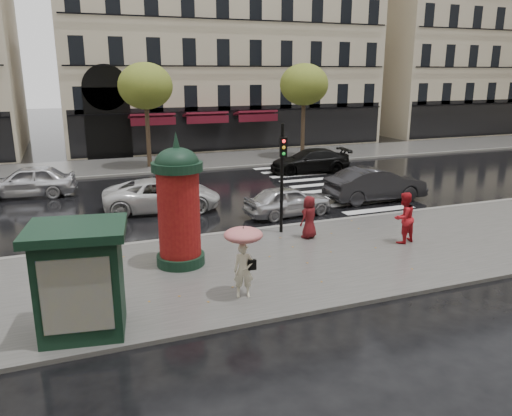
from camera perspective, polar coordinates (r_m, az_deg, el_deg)
name	(u,v)px	position (r m, az deg, el deg)	size (l,w,h in m)	color
ground	(298,256)	(17.05, 4.82, -5.49)	(160.00, 160.00, 0.00)	black
near_sidewalk	(305,259)	(16.61, 5.57, -5.86)	(90.00, 7.00, 0.12)	#474744
far_sidewalk	(177,163)	(34.57, -9.02, 5.13)	(90.00, 6.00, 0.12)	#474744
near_kerb	(265,229)	(19.62, 1.02, -2.41)	(90.00, 0.25, 0.14)	slate
far_kerb	(187,170)	(31.69, -7.86, 4.28)	(90.00, 0.25, 0.14)	slate
zebra_crossing	(320,185)	(27.90, 7.38, 2.67)	(3.60, 11.75, 0.01)	silver
bldg_far_corner	(213,9)	(46.50, -4.98, 21.73)	(26.00, 14.00, 22.90)	#B7A88C
bldg_far_right	(467,20)	(60.63, 23.00, 19.12)	(24.00, 14.00, 22.90)	#B7A88C
tree_far_left	(145,86)	(32.72, -12.53, 13.41)	(3.40, 3.40, 6.64)	#38281C
tree_far_right	(304,85)	(36.09, 5.50, 13.83)	(3.40, 3.40, 6.64)	#38281C
woman_umbrella	(244,250)	(13.32, -1.44, -4.86)	(1.04, 1.04, 2.01)	beige
woman_red	(404,218)	(18.44, 16.52, -1.07)	(0.90, 0.70, 1.84)	red
man_burgundy	(309,217)	(18.34, 6.09, -1.03)	(0.77, 0.50, 1.58)	#561114
morris_column	(179,203)	(15.57, -8.85, 0.61)	(1.56, 1.56, 4.21)	black
traffic_light	(282,168)	(18.43, 3.03, 4.58)	(0.29, 0.40, 4.12)	black
newsstand	(81,279)	(12.20, -19.42, -7.62)	(2.42, 2.14, 2.61)	black
car_silver	(288,201)	(21.60, 3.67, 0.84)	(1.55, 3.86, 1.32)	silver
car_darkgrey	(376,184)	(24.72, 13.51, 2.65)	(1.71, 4.91, 1.62)	black
car_white	(162,195)	(22.73, -10.66, 1.49)	(2.38, 5.17, 1.44)	silver
car_black	(310,161)	(31.21, 6.15, 5.38)	(2.02, 4.97, 1.44)	black
car_far_silver	(28,181)	(27.31, -24.64, 2.79)	(1.85, 4.60, 1.57)	silver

